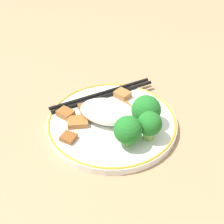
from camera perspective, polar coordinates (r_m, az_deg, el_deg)
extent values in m
plane|color=#9E7A56|center=(0.61, 0.00, -2.49)|extent=(3.00, 3.00, 0.00)
cylinder|color=white|center=(0.60, 0.00, -2.00)|extent=(0.25, 0.25, 0.01)
torus|color=#B28C26|center=(0.60, 0.00, -1.49)|extent=(0.25, 0.25, 0.00)
ellipsoid|color=white|center=(0.59, -0.66, 0.33)|extent=(0.11, 0.07, 0.04)
cylinder|color=#7FB756|center=(0.54, 2.83, -5.34)|extent=(0.01, 0.01, 0.02)
sphere|color=#1E6B23|center=(0.53, 2.92, -3.32)|extent=(0.05, 0.05, 0.05)
cylinder|color=#7FB756|center=(0.56, 6.70, -4.04)|extent=(0.02, 0.02, 0.02)
sphere|color=#1E6B23|center=(0.54, 6.89, -2.11)|extent=(0.04, 0.04, 0.04)
cylinder|color=#7FB756|center=(0.59, 6.09, -1.63)|extent=(0.02, 0.02, 0.01)
sphere|color=#1E6B23|center=(0.57, 6.27, 0.41)|extent=(0.05, 0.05, 0.05)
cube|color=brown|center=(0.62, -4.75, 0.71)|extent=(0.04, 0.04, 0.01)
cube|color=brown|center=(0.62, 1.90, 0.77)|extent=(0.04, 0.04, 0.01)
cube|color=#9E6633|center=(0.65, 2.23, 3.19)|extent=(0.04, 0.04, 0.01)
cube|color=brown|center=(0.61, -8.48, -0.25)|extent=(0.04, 0.03, 0.01)
cube|color=#995B28|center=(0.63, 6.73, 1.25)|extent=(0.03, 0.03, 0.01)
cube|color=brown|center=(0.56, -7.93, -4.64)|extent=(0.03, 0.03, 0.01)
cube|color=#995B28|center=(0.59, -6.27, -1.82)|extent=(0.05, 0.04, 0.01)
cylinder|color=black|center=(0.66, -1.96, 3.44)|extent=(0.17, 0.16, 0.01)
cylinder|color=black|center=(0.65, -1.48, 2.88)|extent=(0.17, 0.16, 0.01)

